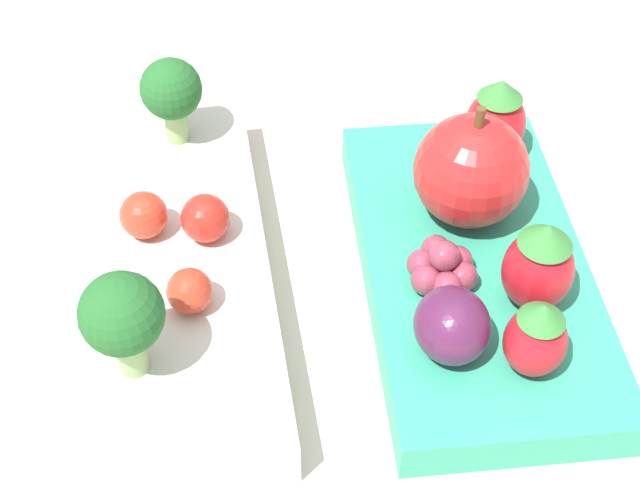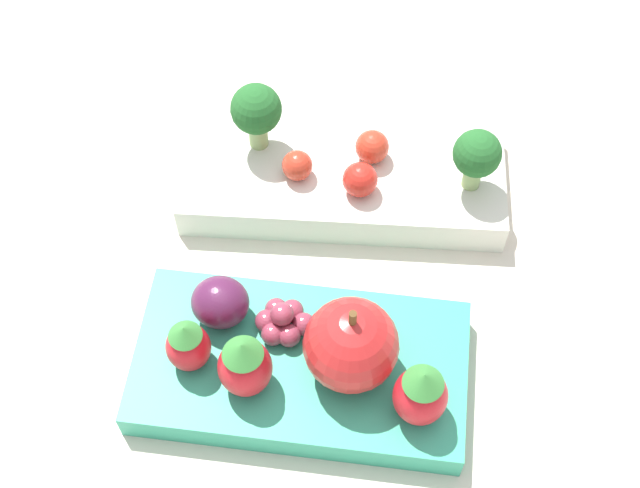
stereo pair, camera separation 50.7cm
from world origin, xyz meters
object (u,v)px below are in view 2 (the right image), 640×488
Objects in this scene: broccoli_floret_0 at (477,155)px; cherry_tomato_2 at (297,165)px; cherry_tomato_0 at (372,147)px; plum at (220,302)px; bento_box_fruit at (293,367)px; broccoli_floret_1 at (256,111)px; strawberry_0 at (245,365)px; strawberry_1 at (421,394)px; grape_cluster at (283,321)px; strawberry_2 at (188,345)px; bento_box_savoury at (344,174)px; cherry_tomato_1 at (360,180)px; apple at (351,345)px.

broccoli_floret_0 reaches higher than cherry_tomato_2.
plum reaches higher than cherry_tomato_0.
bento_box_fruit is 0.18m from broccoli_floret_1.
broccoli_floret_1 reaches higher than strawberry_0.
strawberry_1 is 0.10m from grape_cluster.
bento_box_fruit is at bearing 6.24° from strawberry_2.
bento_box_fruit is at bearing -97.10° from bento_box_savoury.
broccoli_floret_1 is at bearing 87.94° from plum.
cherry_tomato_0 is at bearing 70.34° from strawberry_0.
strawberry_2 is 1.15× the size of plum.
strawberry_2 is at bearing -112.95° from plum.
broccoli_floret_0 is at bearing 36.79° from plum.
plum reaches higher than cherry_tomato_1.
strawberry_2 reaches higher than bento_box_savoury.
broccoli_floret_1 is (-0.15, 0.02, 0.00)m from broccoli_floret_0.
broccoli_floret_0 is 1.01× the size of strawberry_1.
broccoli_floret_0 is 1.44× the size of grape_cluster.
strawberry_2 reaches higher than plum.
strawberry_1 is 1.36× the size of plum.
broccoli_floret_0 is at bearing -6.84° from bento_box_savoury.
grape_cluster is (0.04, -0.01, -0.01)m from plum.
cherry_tomato_1 is 0.13m from plum.
cherry_tomato_0 is at bearing 89.09° from apple.
broccoli_floret_1 is 1.09× the size of strawberry_0.
strawberry_1 is (0.09, -0.17, 0.01)m from cherry_tomato_2.
bento_box_savoury is 1.10× the size of bento_box_fruit.
cherry_tomato_0 is at bearing 77.94° from cherry_tomato_1.
strawberry_1 reaches higher than plum.
cherry_tomato_1 is 1.13× the size of cherry_tomato_2.
cherry_tomato_0 reaches higher than cherry_tomato_2.
apple is 1.84× the size of plum.
grape_cluster is (-0.04, -0.11, -0.01)m from cherry_tomato_1.
strawberry_1 reaches higher than strawberry_2.
strawberry_2 is (-0.05, -0.15, 0.01)m from cherry_tomato_2.
apple is at bearing 149.71° from strawberry_1.
bento_box_savoury is 4.24× the size of broccoli_floret_1.
broccoli_floret_0 is at bearing 52.89° from bento_box_fruit.
strawberry_0 is at bearing -113.64° from grape_cluster.
cherry_tomato_2 is at bearing -40.01° from broccoli_floret_1.
cherry_tomato_2 is 0.51× the size of strawberry_2.
cherry_tomato_1 is at bearing 76.30° from bento_box_fruit.
bento_box_fruit is 0.06m from plum.
strawberry_0 reaches higher than cherry_tomato_0.
broccoli_floret_1 reaches higher than cherry_tomato_0.
bento_box_fruit is 4.99× the size of strawberry_2.
plum is (-0.04, -0.11, 0.00)m from cherry_tomato_2.
apple reaches higher than broccoli_floret_0.
strawberry_2 is at bearing -138.64° from broccoli_floret_0.
strawberry_2 is at bearing 172.02° from strawberry_1.
broccoli_floret_1 is 2.24× the size of cherry_tomato_1.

